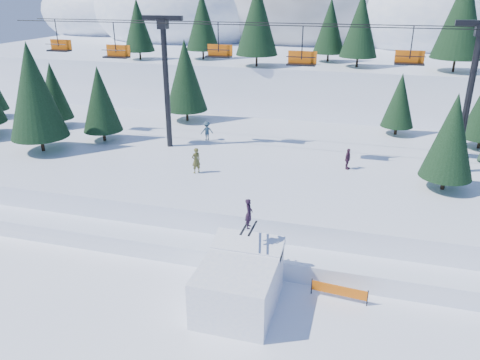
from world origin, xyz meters
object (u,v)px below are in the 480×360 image
(chairlift, at_px, (292,68))
(banner_near, at_px, (339,291))
(banner_far, at_px, (395,284))
(jump_kicker, at_px, (239,284))

(chairlift, xyz_separation_m, banner_near, (5.17, -13.88, -8.78))
(banner_near, xyz_separation_m, banner_far, (2.70, 1.31, 0.00))
(jump_kicker, distance_m, banner_near, 5.14)
(chairlift, bearing_deg, banner_far, -57.94)
(jump_kicker, height_order, banner_far, jump_kicker)
(jump_kicker, xyz_separation_m, banner_near, (4.72, 1.88, -0.78))
(banner_near, bearing_deg, jump_kicker, -158.32)
(jump_kicker, bearing_deg, banner_far, 23.24)
(jump_kicker, relative_size, banner_far, 1.83)
(banner_near, height_order, banner_far, same)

